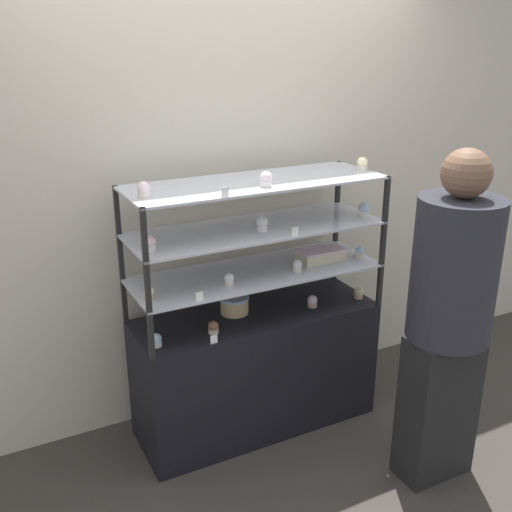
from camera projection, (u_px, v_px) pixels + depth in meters
ground_plane at (256, 421)px, 3.51m from camera, size 20.00×20.00×0.00m
back_wall at (225, 191)px, 3.38m from camera, size 8.00×0.05×2.60m
display_base at (256, 369)px, 3.39m from camera, size 1.34×0.47×0.70m
display_riser_lower at (256, 274)px, 3.19m from camera, size 1.34×0.47×0.24m
display_riser_middle at (256, 230)px, 3.10m from camera, size 1.34×0.47×0.24m
display_riser_upper at (256, 184)px, 3.02m from camera, size 1.34×0.47×0.24m
layer_cake_centerpiece at (234, 305)px, 3.25m from camera, size 0.16×0.16×0.10m
sheet_cake_frosted at (321, 255)px, 3.32m from camera, size 0.26×0.13×0.07m
cupcake_0 at (156, 340)px, 2.90m from camera, size 0.05×0.05×0.07m
cupcake_1 at (213, 327)px, 3.03m from camera, size 0.05×0.05×0.07m
cupcake_2 at (312, 301)px, 3.33m from camera, size 0.05×0.05×0.07m
cupcake_3 at (359, 293)px, 3.44m from camera, size 0.05×0.05×0.07m
price_tag_0 at (214, 339)px, 2.93m from camera, size 0.04×0.00×0.04m
cupcake_4 at (149, 293)px, 2.83m from camera, size 0.05×0.05×0.06m
cupcake_5 at (229, 279)px, 2.99m from camera, size 0.05×0.05×0.06m
cupcake_6 at (297, 266)px, 3.17m from camera, size 0.05×0.05×0.06m
cupcake_7 at (360, 252)px, 3.37m from camera, size 0.05×0.05×0.06m
price_tag_1 at (200, 296)px, 2.82m from camera, size 0.04×0.00×0.04m
cupcake_8 at (149, 243)px, 2.74m from camera, size 0.06×0.06×0.08m
cupcake_9 at (262, 224)px, 3.03m from camera, size 0.06×0.06×0.08m
cupcake_10 at (364, 209)px, 3.28m from camera, size 0.06×0.06×0.08m
price_tag_2 at (295, 232)px, 2.96m from camera, size 0.04×0.00×0.04m
cupcake_11 at (144, 190)px, 2.69m from camera, size 0.06×0.06×0.08m
cupcake_12 at (266, 179)px, 2.89m from camera, size 0.06×0.06×0.08m
cupcake_13 at (362, 164)px, 3.23m from camera, size 0.06×0.06×0.08m
price_tag_3 at (225, 192)px, 2.71m from camera, size 0.04×0.00×0.04m
customer_figure at (449, 314)px, 2.81m from camera, size 0.39×0.39×1.68m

